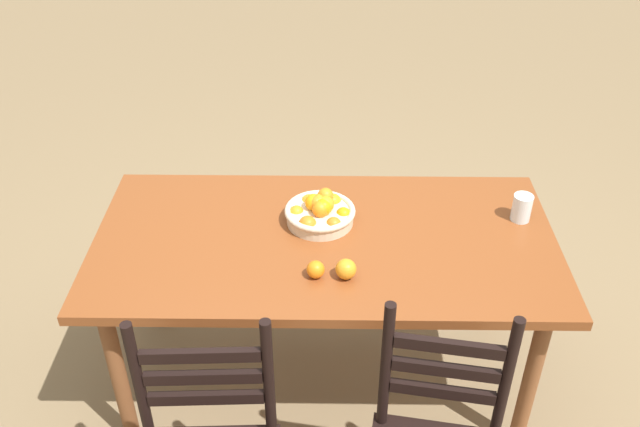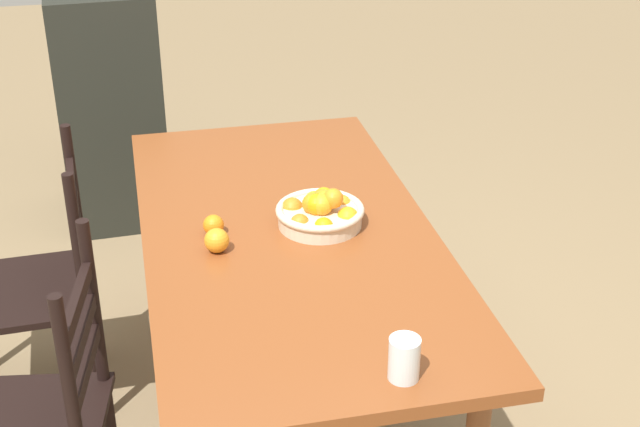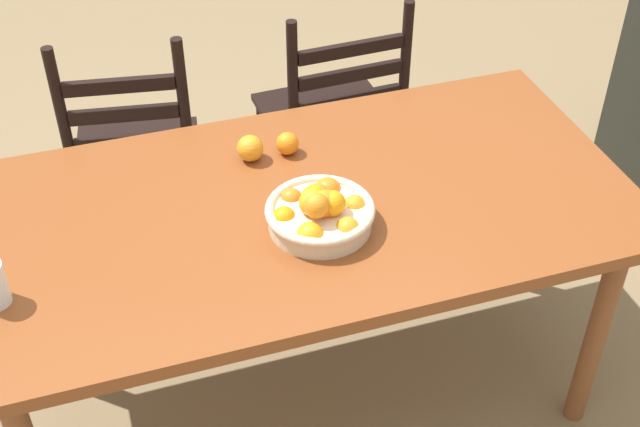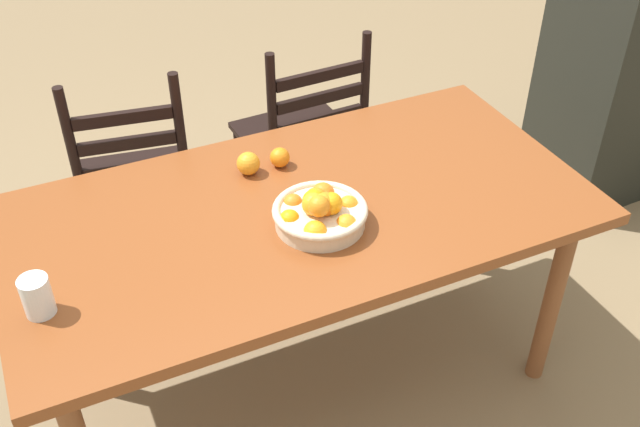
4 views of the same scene
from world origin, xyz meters
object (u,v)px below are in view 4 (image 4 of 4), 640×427
object	(u,v)px
chair_near_window	(303,139)
chair_by_cabinet	(136,186)
drinking_glass	(37,296)
orange_loose_0	(248,164)
dining_table	(300,227)
orange_loose_1	(280,157)
cabinet	(620,76)
fruit_bowl	(320,211)

from	to	relation	value
chair_near_window	chair_by_cabinet	size ratio (longest dim) A/B	0.97
drinking_glass	orange_loose_0	bearing A→B (deg)	27.56
dining_table	drinking_glass	world-z (taller)	drinking_glass
orange_loose_0	orange_loose_1	xyz separation A→B (m)	(0.11, -0.00, -0.00)
dining_table	orange_loose_0	world-z (taller)	orange_loose_0
orange_loose_0	drinking_glass	size ratio (longest dim) A/B	0.67
cabinet	fruit_bowl	world-z (taller)	cabinet
dining_table	chair_near_window	distance (m)	0.91
fruit_bowl	drinking_glass	xyz separation A→B (m)	(-0.79, -0.03, 0.01)
chair_near_window	orange_loose_0	distance (m)	0.80
fruit_bowl	drinking_glass	distance (m)	0.79
cabinet	fruit_bowl	xyz separation A→B (m)	(-1.78, -0.64, 0.25)
dining_table	orange_loose_0	size ratio (longest dim) A/B	23.71
orange_loose_1	drinking_glass	world-z (taller)	drinking_glass
dining_table	chair_by_cabinet	world-z (taller)	chair_by_cabinet
cabinet	orange_loose_1	world-z (taller)	cabinet
dining_table	drinking_glass	distance (m)	0.79
fruit_bowl	drinking_glass	size ratio (longest dim) A/B	2.52
cabinet	drinking_glass	distance (m)	2.67
chair_by_cabinet	orange_loose_0	xyz separation A→B (m)	(0.28, -0.53, 0.35)
dining_table	chair_by_cabinet	xyz separation A→B (m)	(-0.36, 0.76, -0.23)
dining_table	chair_by_cabinet	bearing A→B (deg)	115.14
dining_table	fruit_bowl	bearing A→B (deg)	-79.27
fruit_bowl	chair_by_cabinet	bearing A→B (deg)	113.52
drinking_glass	chair_by_cabinet	bearing A→B (deg)	65.17
chair_by_cabinet	orange_loose_1	bearing A→B (deg)	135.24
fruit_bowl	cabinet	bearing A→B (deg)	19.82
chair_near_window	cabinet	xyz separation A→B (m)	(1.44, -0.27, 0.11)
orange_loose_1	drinking_glass	distance (m)	0.88
drinking_glass	cabinet	bearing A→B (deg)	14.60
chair_near_window	orange_loose_1	world-z (taller)	chair_near_window
cabinet	chair_by_cabinet	bearing A→B (deg)	171.54
orange_loose_1	drinking_glass	xyz separation A→B (m)	(-0.80, -0.36, 0.02)
fruit_bowl	orange_loose_1	xyz separation A→B (m)	(0.01, 0.33, -0.02)
chair_by_cabinet	orange_loose_0	distance (m)	0.69
chair_near_window	chair_by_cabinet	bearing A→B (deg)	1.25
drinking_glass	fruit_bowl	bearing A→B (deg)	2.00
dining_table	drinking_glass	xyz separation A→B (m)	(-0.77, -0.13, 0.13)
chair_near_window	orange_loose_0	xyz separation A→B (m)	(-0.44, -0.58, 0.35)
chair_by_cabinet	drinking_glass	xyz separation A→B (m)	(-0.41, -0.89, 0.36)
orange_loose_1	drinking_glass	size ratio (longest dim) A/B	0.58
chair_near_window	fruit_bowl	world-z (taller)	chair_near_window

